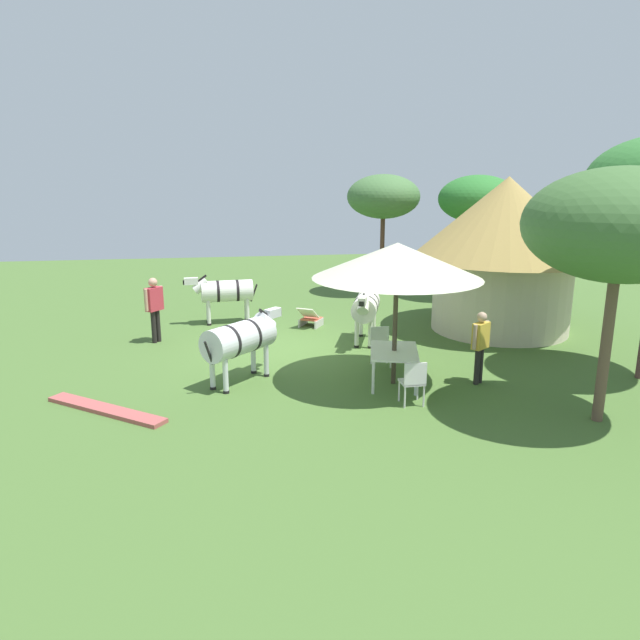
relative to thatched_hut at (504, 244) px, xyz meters
The scene contains 16 objects.
ground_plane 6.82m from the thatched_hut, 80.58° to the right, with size 36.00×36.00×0.00m, color #46672E.
thatched_hut is the anchor object (origin of this frame).
shade_umbrella 5.77m from the thatched_hut, 47.70° to the right, with size 3.51×3.51×3.02m.
patio_dining_table 6.05m from the thatched_hut, 47.70° to the right, with size 1.67×1.32×0.74m.
patio_chair_east_end 5.34m from the thatched_hut, 58.26° to the right, with size 0.43×0.45×0.90m.
patio_chair_west_end 6.96m from the thatched_hut, 39.51° to the right, with size 0.43×0.45×0.90m.
guest_beside_umbrella 5.09m from the thatched_hut, 30.64° to the right, with size 0.41×0.47×1.58m.
standing_watcher 9.76m from the thatched_hut, 91.21° to the right, with size 0.50×0.47×1.75m.
striped_lounge_chair 5.91m from the thatched_hut, 102.40° to the right, with size 0.96×0.87×0.64m.
zebra_nearest_camera 8.30m from the thatched_hut, 66.25° to the right, with size 1.84×1.83×1.51m.
zebra_by_umbrella 8.20m from the thatched_hut, 104.50° to the right, with size 0.76×2.20×1.51m.
zebra_toward_hut 4.46m from the thatched_hut, 79.99° to the right, with size 2.04×1.07×1.52m.
acacia_tree_left_background 4.57m from the thatched_hut, 166.33° to the left, with size 2.74×2.74×4.38m.
acacia_tree_right_background 6.08m from the thatched_hut, 160.40° to the right, with size 2.66×2.66×4.41m.
acacia_tree_far_lawn 6.53m from the thatched_hut, 10.03° to the right, with size 3.24×3.24×4.51m.
brick_patio_kerb 11.32m from the thatched_hut, 65.88° to the right, with size 2.80×0.36×0.08m, color #A84F4C.
Camera 1 is at (14.23, -1.41, 4.34)m, focal length 32.54 mm.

